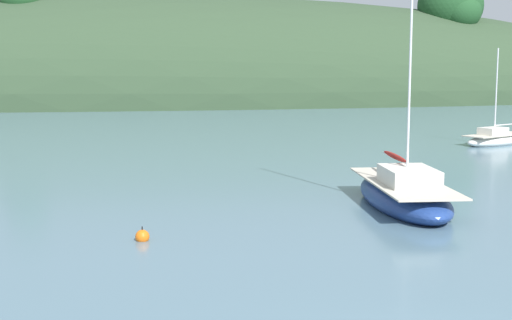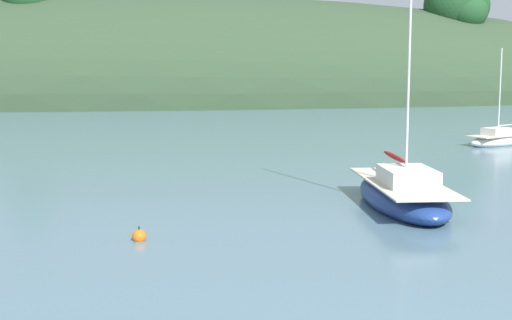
% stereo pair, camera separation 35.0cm
% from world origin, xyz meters
% --- Properties ---
extents(far_shoreline_hill, '(150.00, 36.00, 30.06)m').
position_xyz_m(far_shoreline_hill, '(0.15, 85.90, 0.07)').
color(far_shoreline_hill, '#2D422B').
rests_on(far_shoreline_hill, ground).
extents(sailboat_yellow_far, '(3.39, 8.19, 11.32)m').
position_xyz_m(sailboat_yellow_far, '(4.76, 14.87, 0.47)').
color(sailboat_yellow_far, navy).
rests_on(sailboat_yellow_far, ground).
extents(sailboat_white_near, '(5.70, 3.97, 6.42)m').
position_xyz_m(sailboat_white_near, '(18.28, 33.14, 0.34)').
color(sailboat_white_near, white).
rests_on(sailboat_white_near, ground).
extents(mooring_buoy_channel, '(0.44, 0.44, 0.54)m').
position_xyz_m(mooring_buoy_channel, '(-5.10, 11.30, 0.12)').
color(mooring_buoy_channel, orange).
rests_on(mooring_buoy_channel, ground).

